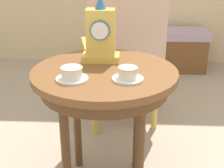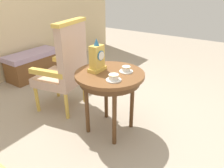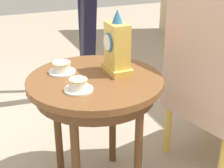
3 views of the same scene
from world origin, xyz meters
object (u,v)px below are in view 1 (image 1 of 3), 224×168
Objects in this scene: teacup_left at (72,74)px; armchair at (123,48)px; teacup_right at (128,74)px; mantel_clock at (101,35)px; side_table at (105,85)px; window_bench at (163,49)px.

armchair reaches higher than teacup_left.
mantel_clock is at bearing 118.13° from teacup_right.
mantel_clock is 0.29× the size of armchair.
armchair reaches higher than side_table.
side_table is at bearing -104.49° from window_bench.
side_table is 0.62× the size of armchair.
teacup_right is 0.42× the size of mantel_clock.
mantel_clock reaches higher than window_bench.
mantel_clock is (-0.14, 0.26, 0.11)m from teacup_right.
teacup_left is 0.43× the size of mantel_clock.
armchair reaches higher than teacup_right.
armchair is at bearing -109.00° from window_bench.
side_table is 2.07m from window_bench.
teacup_left is 0.25m from teacup_right.
teacup_left is 2.25m from window_bench.
window_bench is at bearing 73.03° from teacup_left.
side_table is 2.10× the size of mantel_clock.
side_table is 0.20m from teacup_right.
armchair is at bearing 83.88° from side_table.
teacup_left reaches higher than window_bench.
side_table is at bearing 131.87° from teacup_right.
mantel_clock reaches higher than teacup_right.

